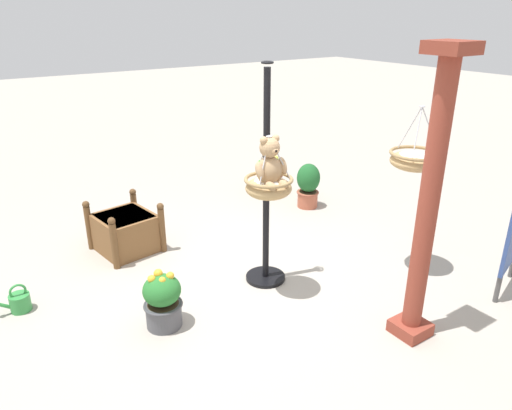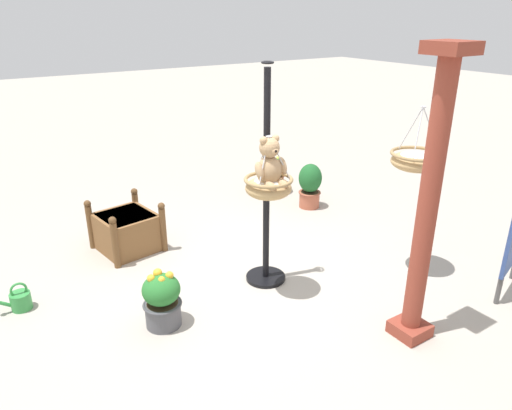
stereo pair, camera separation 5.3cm
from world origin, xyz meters
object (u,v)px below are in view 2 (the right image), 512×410
object	(u,v)px
hanging_basket_with_teddy	(268,186)
hanging_basket_left_high	(416,160)
potted_plant_conical_shrub	(310,185)
watering_can	(20,300)
teddy_bear	(270,165)
greenhouse_pillar_left	(427,211)
display_pole_central	(266,220)
wooden_planter_box	(127,230)
potted_plant_tall_leafy	(272,174)
potted_plant_small_succulent	(162,300)

from	to	relation	value
hanging_basket_with_teddy	hanging_basket_left_high	bearing A→B (deg)	163.23
potted_plant_conical_shrub	watering_can	xyz separation A→B (m)	(4.17, 0.50, -0.25)
hanging_basket_with_teddy	teddy_bear	world-z (taller)	teddy_bear
hanging_basket_left_high	watering_can	world-z (taller)	hanging_basket_left_high
greenhouse_pillar_left	watering_can	size ratio (longest dim) A/B	7.46
display_pole_central	wooden_planter_box	bearing A→B (deg)	-56.33
hanging_basket_with_teddy	potted_plant_conical_shrub	bearing A→B (deg)	-139.53
hanging_basket_with_teddy	wooden_planter_box	size ratio (longest dim) A/B	0.73
hanging_basket_with_teddy	teddy_bear	xyz separation A→B (m)	(0.00, 0.02, 0.22)
potted_plant_conical_shrub	watering_can	distance (m)	4.21
potted_plant_tall_leafy	potted_plant_conical_shrub	distance (m)	0.86
hanging_basket_with_teddy	hanging_basket_left_high	world-z (taller)	hanging_basket_left_high
hanging_basket_with_teddy	watering_can	distance (m)	2.76
wooden_planter_box	potted_plant_conical_shrub	bearing A→B (deg)	176.41
potted_plant_small_succulent	watering_can	world-z (taller)	potted_plant_small_succulent
greenhouse_pillar_left	potted_plant_small_succulent	distance (m)	2.53
potted_plant_conical_shrub	watering_can	bearing A→B (deg)	6.80
hanging_basket_with_teddy	potted_plant_conical_shrub	size ratio (longest dim) A/B	0.91
greenhouse_pillar_left	watering_can	bearing A→B (deg)	-39.49
hanging_basket_with_teddy	potted_plant_small_succulent	xyz separation A→B (m)	(1.15, -0.10, -0.94)
potted_plant_small_succulent	watering_can	size ratio (longest dim) A/B	1.67
potted_plant_tall_leafy	potted_plant_small_succulent	bearing A→B (deg)	38.96
teddy_bear	wooden_planter_box	distance (m)	2.35
hanging_basket_left_high	wooden_planter_box	xyz separation A→B (m)	(2.47, -2.29, -1.08)
wooden_planter_box	potted_plant_small_succulent	size ratio (longest dim) A/B	1.45
display_pole_central	potted_plant_small_succulent	size ratio (longest dim) A/B	4.05
potted_plant_tall_leafy	display_pole_central	bearing A→B (deg)	53.43
potted_plant_small_succulent	watering_can	distance (m)	1.53
teddy_bear	watering_can	bearing A→B (deg)	-27.23
watering_can	teddy_bear	bearing A→B (deg)	152.77
greenhouse_pillar_left	hanging_basket_left_high	bearing A→B (deg)	-136.05
teddy_bear	potted_plant_small_succulent	xyz separation A→B (m)	(1.15, -0.12, -1.16)
display_pole_central	hanging_basket_with_teddy	bearing A→B (deg)	59.04
teddy_bear	potted_plant_tall_leafy	bearing A→B (deg)	-125.78
teddy_bear	greenhouse_pillar_left	world-z (taller)	greenhouse_pillar_left
potted_plant_tall_leafy	potted_plant_small_succulent	distance (m)	3.81
teddy_bear	potted_plant_small_succulent	size ratio (longest dim) A/B	0.87
hanging_basket_with_teddy	potted_plant_tall_leafy	world-z (taller)	hanging_basket_with_teddy
greenhouse_pillar_left	watering_can	world-z (taller)	greenhouse_pillar_left
hanging_basket_left_high	potted_plant_conical_shrub	world-z (taller)	hanging_basket_left_high
hanging_basket_with_teddy	display_pole_central	bearing A→B (deg)	-120.96
potted_plant_small_succulent	potted_plant_conical_shrub	size ratio (longest dim) A/B	0.85
display_pole_central	watering_can	bearing A→B (deg)	-20.24
hanging_basket_left_high	potted_plant_small_succulent	distance (m)	2.98
display_pole_central	potted_plant_tall_leafy	xyz separation A→B (m)	(-1.66, -2.24, -0.41)
hanging_basket_left_high	greenhouse_pillar_left	bearing A→B (deg)	43.95
teddy_bear	potted_plant_conical_shrub	distance (m)	2.76
teddy_bear	greenhouse_pillar_left	xyz separation A→B (m)	(-0.71, 1.28, -0.18)
wooden_planter_box	greenhouse_pillar_left	bearing A→B (deg)	117.18
hanging_basket_with_teddy	potted_plant_conical_shrub	world-z (taller)	hanging_basket_with_teddy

